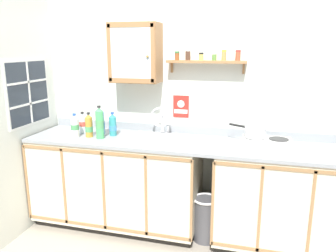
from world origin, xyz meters
name	(u,v)px	position (x,y,z in m)	size (l,w,h in m)	color
floor	(174,251)	(0.00, 0.00, 0.00)	(6.10, 6.10, 0.00)	#9E9384
back_wall	(190,107)	(0.00, 0.69, 1.23)	(3.70, 0.07, 2.44)	silver
lower_cabinet_run	(118,182)	(-0.69, 0.34, 0.47)	(1.71, 0.65, 0.93)	black
lower_cabinet_run_right	(282,200)	(0.94, 0.34, 0.47)	(1.21, 0.65, 0.93)	black
countertop	(183,143)	(0.00, 0.34, 0.94)	(3.06, 0.67, 0.03)	gray
backsplash	(189,130)	(0.00, 0.65, 1.00)	(3.06, 0.02, 0.08)	gray
sink	(160,140)	(-0.24, 0.38, 0.94)	(0.59, 0.47, 0.40)	silver
hot_plate_stove	(266,143)	(0.77, 0.36, 1.00)	(0.43, 0.30, 0.08)	silver
saucepan	(255,132)	(0.66, 0.38, 1.09)	(0.34, 0.24, 0.10)	silver
bottle_water_blue_0	(101,122)	(-0.86, 0.38, 1.08)	(0.07, 0.07, 0.29)	#8CB7E0
bottle_water_clear_1	(83,123)	(-1.07, 0.39, 1.06)	(0.07, 0.07, 0.23)	silver
bottle_soda_green_2	(100,123)	(-0.81, 0.25, 1.11)	(0.08, 0.08, 0.33)	#4CB266
bottle_juice_amber_3	(89,126)	(-0.94, 0.27, 1.07)	(0.07, 0.07, 0.25)	gold
bottle_detergent_teal_4	(113,125)	(-0.73, 0.38, 1.06)	(0.07, 0.07, 0.24)	teal
bottle_opaque_white_5	(75,126)	(-1.07, 0.23, 1.07)	(0.08, 0.08, 0.24)	white
wall_cabinet	(135,53)	(-0.53, 0.53, 1.77)	(0.49, 0.29, 0.58)	#996B42
spice_shelf	(207,60)	(0.17, 0.59, 1.71)	(0.76, 0.14, 0.23)	#996B42
warning_sign	(181,107)	(-0.09, 0.66, 1.23)	(0.16, 0.01, 0.23)	#B2261E
window	(28,93)	(-1.55, 0.19, 1.39)	(0.03, 0.63, 0.65)	#262D38
trash_bin	(205,218)	(0.25, 0.27, 0.23)	(0.25, 0.25, 0.44)	#4C4C51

